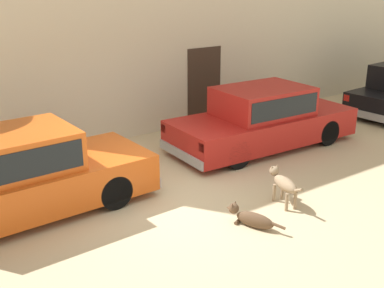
{
  "coord_description": "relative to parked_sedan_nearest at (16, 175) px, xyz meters",
  "views": [
    {
      "loc": [
        -4.2,
        -6.84,
        3.92
      ],
      "look_at": [
        0.7,
        0.2,
        0.9
      ],
      "focal_mm": 44.84,
      "sensor_mm": 36.0,
      "label": 1
    }
  ],
  "objects": [
    {
      "name": "ground_plane",
      "position": [
        2.38,
        -0.97,
        -0.75
      ],
      "size": [
        80.0,
        80.0,
        0.0
      ],
      "primitive_type": "plane",
      "color": "#CCB78E"
    },
    {
      "name": "parked_sedan_nearest",
      "position": [
        0.0,
        0.0,
        0.0
      ],
      "size": [
        4.68,
        1.94,
        1.5
      ],
      "rotation": [
        0.0,
        0.0,
        0.04
      ],
      "color": "#D15619",
      "rests_on": "ground_plane"
    },
    {
      "name": "parked_sedan_second",
      "position": [
        5.85,
        0.23,
        -0.03
      ],
      "size": [
        4.83,
        1.92,
        1.46
      ],
      "rotation": [
        0.0,
        0.0,
        -0.03
      ],
      "color": "#AD1E19",
      "rests_on": "ground_plane"
    },
    {
      "name": "stray_dog_spotted",
      "position": [
        4.03,
        -2.29,
        -0.35
      ],
      "size": [
        0.37,
        1.04,
        0.64
      ],
      "rotation": [
        0.0,
        0.0,
        1.34
      ],
      "color": "#997F60",
      "rests_on": "ground_plane"
    },
    {
      "name": "stray_dog_tan",
      "position": [
        3.0,
        -2.59,
        -0.6
      ],
      "size": [
        0.48,
        1.02,
        0.36
      ],
      "rotation": [
        0.0,
        0.0,
        1.97
      ],
      "color": "brown",
      "rests_on": "ground_plane"
    }
  ]
}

